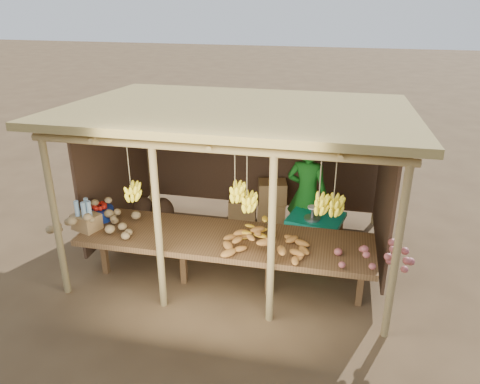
# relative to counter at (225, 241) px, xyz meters

# --- Properties ---
(ground) EXTENTS (60.00, 60.00, 0.00)m
(ground) POSITION_rel_counter_xyz_m (-0.00, 0.95, -0.74)
(ground) COLOR brown
(ground) RESTS_ON ground
(stall_structure) EXTENTS (4.70, 3.50, 2.43)m
(stall_structure) POSITION_rel_counter_xyz_m (0.03, 0.90, 1.18)
(stall_structure) COLOR #947C4C
(stall_structure) RESTS_ON ground
(counter) EXTENTS (3.90, 1.05, 0.80)m
(counter) POSITION_rel_counter_xyz_m (0.00, 0.00, 0.00)
(counter) COLOR brown
(counter) RESTS_ON ground
(potato_heap) EXTENTS (1.27, 1.05, 0.37)m
(potato_heap) POSITION_rel_counter_xyz_m (-1.78, -0.12, 0.25)
(potato_heap) COLOR #95784D
(potato_heap) RESTS_ON counter
(sweet_potato_heap) EXTENTS (1.11, 0.83, 0.36)m
(sweet_potato_heap) POSITION_rel_counter_xyz_m (0.57, -0.20, 0.24)
(sweet_potato_heap) COLOR #B0702D
(sweet_potato_heap) RESTS_ON counter
(onion_heap) EXTENTS (0.93, 0.57, 0.36)m
(onion_heap) POSITION_rel_counter_xyz_m (1.90, -0.21, 0.24)
(onion_heap) COLOR #A75251
(onion_heap) RESTS_ON counter
(banana_pile) EXTENTS (0.57, 0.43, 0.34)m
(banana_pile) POSITION_rel_counter_xyz_m (0.44, 0.05, 0.23)
(banana_pile) COLOR yellow
(banana_pile) RESTS_ON counter
(tomato_basin) EXTENTS (0.43, 0.43, 0.22)m
(tomato_basin) POSITION_rel_counter_xyz_m (-1.90, 0.16, 0.15)
(tomato_basin) COLOR navy
(tomato_basin) RESTS_ON counter
(bottle_box) EXTENTS (0.41, 0.37, 0.43)m
(bottle_box) POSITION_rel_counter_xyz_m (-1.90, -0.17, 0.23)
(bottle_box) COLOR #997344
(bottle_box) RESTS_ON counter
(vendor) EXTENTS (0.70, 0.52, 1.76)m
(vendor) POSITION_rel_counter_xyz_m (0.96, 1.47, 0.14)
(vendor) COLOR #17681B
(vendor) RESTS_ON ground
(tarp_crate) EXTENTS (0.90, 0.82, 0.93)m
(tarp_crate) POSITION_rel_counter_xyz_m (1.14, 1.06, -0.36)
(tarp_crate) COLOR brown
(tarp_crate) RESTS_ON ground
(carton_stack) EXTENTS (1.05, 0.45, 0.76)m
(carton_stack) POSITION_rel_counter_xyz_m (0.15, 2.11, -0.40)
(carton_stack) COLOR #997344
(carton_stack) RESTS_ON ground
(burlap_sacks) EXTENTS (0.80, 0.42, 0.56)m
(burlap_sacks) POSITION_rel_counter_xyz_m (-1.75, 1.68, -0.49)
(burlap_sacks) COLOR #462F20
(burlap_sacks) RESTS_ON ground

